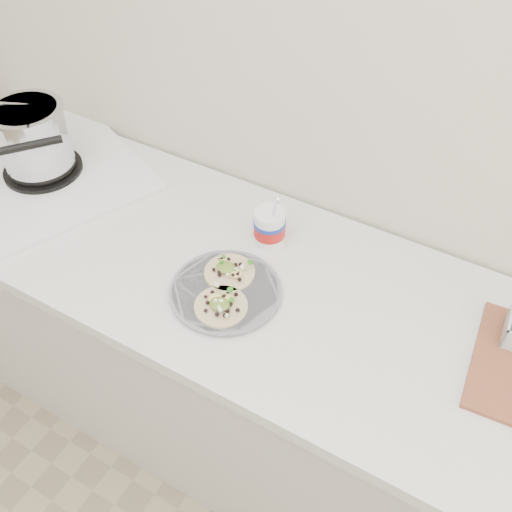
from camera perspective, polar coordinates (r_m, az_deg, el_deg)
The scene contains 4 objects.
counter at distance 1.83m, azimuth -0.08°, elevation -11.17°, with size 2.44×0.66×0.90m.
stove at distance 1.84m, azimuth -21.05°, elevation 9.89°, with size 0.75×0.73×0.28m.
taco_plate at distance 1.41m, azimuth -3.08°, elevation -3.29°, with size 0.28×0.28×0.04m.
tub at distance 1.51m, azimuth 1.44°, elevation 3.22°, with size 0.09×0.09×0.20m.
Camera 1 is at (0.50, 0.56, 1.98)m, focal length 40.00 mm.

